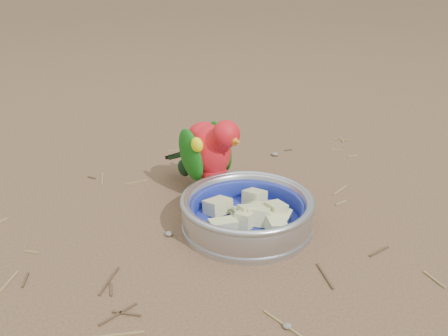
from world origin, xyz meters
name	(u,v)px	position (x,y,z in m)	size (l,w,h in m)	color
ground	(226,240)	(0.00, 0.00, 0.00)	(60.00, 60.00, 0.00)	brown
food_bowl	(247,224)	(0.05, 0.03, 0.01)	(0.23, 0.23, 0.02)	#B2B2BA
bowl_wall	(247,210)	(0.05, 0.03, 0.04)	(0.23, 0.23, 0.04)	#B2B2BA
fruit_wedges	(247,213)	(0.05, 0.03, 0.03)	(0.14, 0.14, 0.03)	#CCCB8B
lory_parrot	(210,157)	(0.03, 0.17, 0.08)	(0.10, 0.20, 0.16)	red
ground_debris	(202,230)	(-0.03, 0.04, 0.00)	(0.90, 0.80, 0.01)	olive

